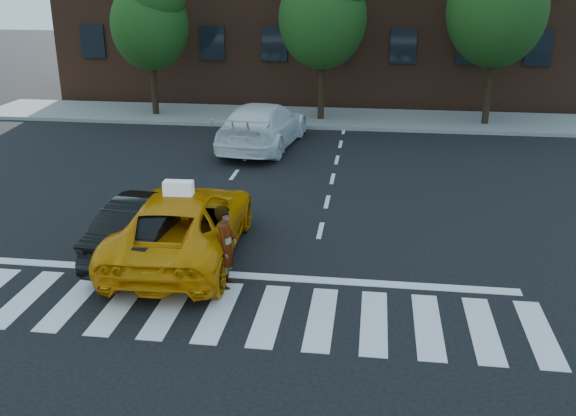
{
  "coord_description": "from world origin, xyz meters",
  "views": [
    {
      "loc": [
        2.82,
        -10.71,
        6.2
      ],
      "look_at": [
        0.96,
        2.99,
        1.1
      ],
      "focal_mm": 40.0,
      "sensor_mm": 36.0,
      "label": 1
    }
  ],
  "objects": [
    {
      "name": "taxi_sign",
      "position": [
        -1.4,
        2.3,
        1.71
      ],
      "size": [
        0.66,
        0.31,
        0.32
      ],
      "primitive_type": "cube",
      "rotation": [
        0.0,
        0.0,
        3.18
      ],
      "color": "white",
      "rests_on": "taxi"
    },
    {
      "name": "tree_mid",
      "position": [
        0.53,
        17.0,
        4.85
      ],
      "size": [
        3.69,
        3.69,
        7.1
      ],
      "color": "black",
      "rests_on": "ground"
    },
    {
      "name": "woman",
      "position": [
        -0.08,
        1.1,
        0.89
      ],
      "size": [
        0.45,
        0.66,
        1.78
      ],
      "primitive_type": "imported",
      "rotation": [
        0.0,
        0.0,
        1.54
      ],
      "color": "#999999",
      "rests_on": "ground"
    },
    {
      "name": "dog",
      "position": [
        -1.18,
        1.12,
        0.18
      ],
      "size": [
        0.51,
        0.36,
        0.3
      ],
      "rotation": [
        0.0,
        0.0,
        -0.44
      ],
      "color": "olive",
      "rests_on": "ground"
    },
    {
      "name": "white_suv",
      "position": [
        -1.28,
        12.38,
        0.84
      ],
      "size": [
        2.99,
        6.0,
        1.67
      ],
      "primitive_type": "imported",
      "rotation": [
        0.0,
        0.0,
        3.03
      ],
      "color": "white",
      "rests_on": "ground"
    },
    {
      "name": "crosswalk",
      "position": [
        0.0,
        0.0,
        0.01
      ],
      "size": [
        13.0,
        2.4,
        0.01
      ],
      "primitive_type": "cube",
      "color": "silver",
      "rests_on": "ground"
    },
    {
      "name": "sidewalk_far",
      "position": [
        0.0,
        17.5,
        0.07
      ],
      "size": [
        30.0,
        4.0,
        0.15
      ],
      "primitive_type": "cube",
      "color": "slate",
      "rests_on": "ground"
    },
    {
      "name": "black_sedan",
      "position": [
        -2.0,
        2.53,
        0.74
      ],
      "size": [
        2.11,
        4.68,
        1.49
      ],
      "primitive_type": "imported",
      "rotation": [
        0.0,
        0.0,
        3.02
      ],
      "color": "black",
      "rests_on": "ground"
    },
    {
      "name": "taxi",
      "position": [
        -1.4,
        2.5,
        0.77
      ],
      "size": [
        2.79,
        5.66,
        1.55
      ],
      "primitive_type": "imported",
      "rotation": [
        0.0,
        0.0,
        3.18
      ],
      "color": "orange",
      "rests_on": "ground"
    },
    {
      "name": "tree_left",
      "position": [
        -6.97,
        17.0,
        4.44
      ],
      "size": [
        3.39,
        3.38,
        6.5
      ],
      "color": "black",
      "rests_on": "ground"
    },
    {
      "name": "stop_line",
      "position": [
        0.0,
        1.6,
        0.01
      ],
      "size": [
        12.0,
        0.3,
        0.01
      ],
      "primitive_type": "cube",
      "color": "silver",
      "rests_on": "ground"
    },
    {
      "name": "ground",
      "position": [
        0.0,
        0.0,
        0.0
      ],
      "size": [
        120.0,
        120.0,
        0.0
      ],
      "primitive_type": "plane",
      "color": "black",
      "rests_on": "ground"
    }
  ]
}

